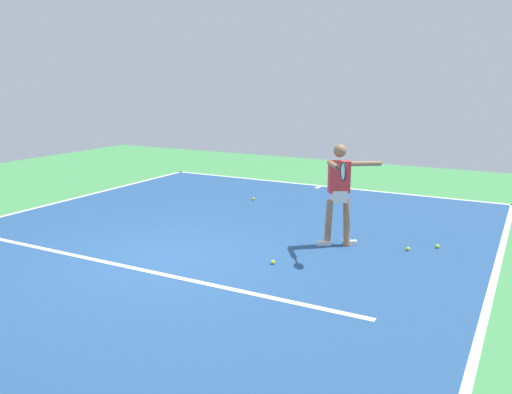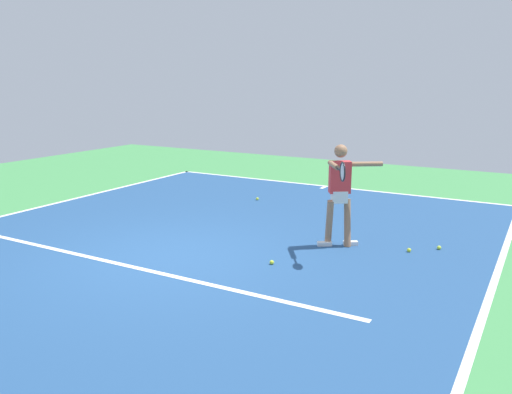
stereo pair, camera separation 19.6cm
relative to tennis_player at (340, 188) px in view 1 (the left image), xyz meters
The scene contains 11 objects.
ground_plane 2.97m from the tennis_player, 40.69° to the left, with size 21.98×21.98×0.00m, color #428E4C.
court_surface 2.97m from the tennis_player, 40.69° to the left, with size 9.24×13.09×0.00m, color navy.
court_line_baseline_near 5.22m from the tennis_player, 65.52° to the right, with size 9.24×0.10×0.01m, color white.
court_line_sideline_left 3.20m from the tennis_player, 143.21° to the left, with size 0.10×13.09×0.01m, color white.
court_line_service 3.40m from the tennis_player, 49.28° to the left, with size 6.93×0.10×0.01m, color white.
court_line_centre_mark 5.04m from the tennis_player, 64.56° to the right, with size 0.10×0.30×0.01m, color white.
tennis_player is the anchor object (origin of this frame).
tennis_ball_by_baseline 3.83m from the tennis_player, 38.99° to the right, with size 0.07×0.07×0.07m, color #CCE033.
tennis_ball_near_service_line 1.89m from the tennis_player, 156.64° to the right, with size 0.07×0.07×0.07m, color #C6E53D.
tennis_ball_far_corner 1.48m from the tennis_player, 165.88° to the right, with size 0.07×0.07×0.07m, color #CCE033.
tennis_ball_near_player 1.73m from the tennis_player, 67.71° to the left, with size 0.07×0.07×0.07m, color #CCE033.
Camera 1 is at (-4.90, 6.21, 2.70)m, focal length 36.68 mm.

